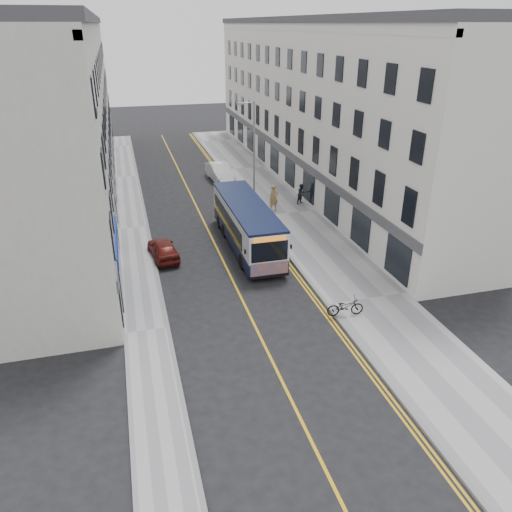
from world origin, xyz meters
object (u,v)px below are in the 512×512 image
pedestrian_near (274,198)px  car_maroon (163,249)px  streetlamp (253,152)px  bicycle (345,307)px  car_white (220,172)px  city_bus (247,224)px  pedestrian_far (301,194)px

pedestrian_near → car_maroon: 10.73m
streetlamp → pedestrian_near: streetlamp is taller
streetlamp → car_maroon: 11.18m
bicycle → car_maroon: size_ratio=0.51×
car_white → streetlamp: bearing=-87.6°
city_bus → pedestrian_near: bearing=58.3°
car_white → car_maroon: 16.72m
city_bus → pedestrian_far: bearing=47.8°
city_bus → car_maroon: city_bus is taller
streetlamp → pedestrian_far: size_ratio=5.06×
pedestrian_far → car_white: (-4.80, 8.32, -0.13)m
city_bus → car_white: 15.12m
pedestrian_far → car_maroon: pedestrian_far is taller
streetlamp → bicycle: (0.23, -16.41, -3.79)m
bicycle → car_white: 24.49m
bicycle → car_maroon: car_maroon is taller
pedestrian_near → pedestrian_far: (2.56, 0.98, -0.20)m
bicycle → car_white: (-1.20, 24.46, 0.19)m
car_maroon → city_bus: bearing=175.8°
pedestrian_far → car_white: bearing=91.4°
streetlamp → car_white: (-0.97, 8.05, -3.60)m
city_bus → pedestrian_far: 9.10m
pedestrian_near → pedestrian_far: size_ratio=1.26×
car_white → pedestrian_near: bearing=-80.9°
streetlamp → city_bus: size_ratio=0.80×
city_bus → car_white: bearing=85.1°
streetlamp → city_bus: streetlamp is taller
pedestrian_near → pedestrian_far: 2.75m
bicycle → pedestrian_near: size_ratio=0.91×
pedestrian_far → city_bus: bearing=-160.8°
bicycle → car_white: size_ratio=0.38×
car_white → city_bus: bearing=-99.4°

